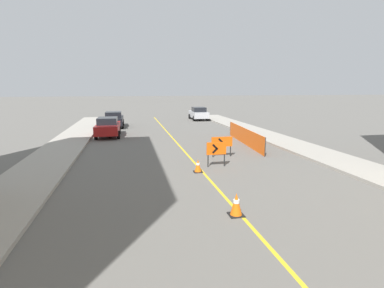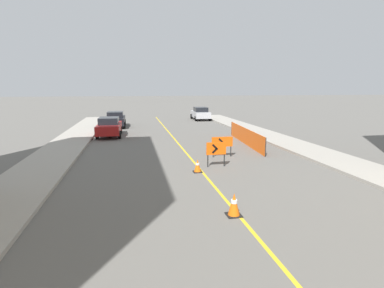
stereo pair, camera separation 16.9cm
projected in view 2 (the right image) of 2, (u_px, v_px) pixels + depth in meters
The scene contains 11 objects.
lane_stripe at pixel (185, 152), 18.86m from camera, with size 0.12×46.02×0.01m.
sidewalk_left at pixel (54, 156), 17.36m from camera, with size 2.75×46.02×0.15m.
sidewalk_right at pixel (297, 146), 20.34m from camera, with size 2.75×46.02×0.15m.
traffic_cone_third at pixel (234, 204), 9.43m from camera, with size 0.47×0.47×0.74m.
traffic_cone_fourth at pixel (198, 166), 14.31m from camera, with size 0.42×0.42×0.63m.
arrow_barricade_primary at pixel (216, 150), 15.19m from camera, with size 1.03×0.09×1.27m.
arrow_barricade_secondary at pixel (222, 143), 17.37m from camera, with size 1.25×0.10×1.18m.
safety_mesh_fence at pixel (245, 136), 21.38m from camera, with size 0.75×8.21×1.14m.
parked_car_curb_near at pixel (109, 127), 24.70m from camera, with size 1.94×4.34×1.59m.
parked_car_curb_mid at pixel (116, 119), 30.51m from camera, with size 1.94×4.32×1.59m.
parked_car_curb_far at pixel (200, 113), 37.41m from camera, with size 1.95×4.35×1.59m.
Camera 2 is at (-3.21, 4.84, 4.00)m, focal length 28.00 mm.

